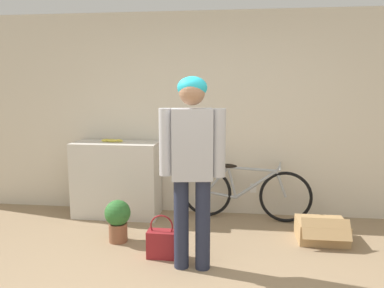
{
  "coord_description": "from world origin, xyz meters",
  "views": [
    {
      "loc": [
        0.32,
        -2.32,
        1.67
      ],
      "look_at": [
        -0.07,
        0.92,
        1.16
      ],
      "focal_mm": 35.0,
      "sensor_mm": 36.0,
      "label": 1
    }
  ],
  "objects_px": {
    "banana": "(112,140)",
    "handbag": "(162,243)",
    "person": "(192,155)",
    "potted_plant": "(118,218)",
    "bicycle": "(245,192)",
    "cardboard_box": "(321,231)"
  },
  "relations": [
    {
      "from": "person",
      "to": "banana",
      "type": "distance_m",
      "value": 1.78
    },
    {
      "from": "cardboard_box",
      "to": "bicycle",
      "type": "bearing_deg",
      "value": 145.17
    },
    {
      "from": "cardboard_box",
      "to": "potted_plant",
      "type": "bearing_deg",
      "value": -172.42
    },
    {
      "from": "potted_plant",
      "to": "handbag",
      "type": "bearing_deg",
      "value": -30.23
    },
    {
      "from": "cardboard_box",
      "to": "potted_plant",
      "type": "relative_size",
      "value": 1.13
    },
    {
      "from": "person",
      "to": "cardboard_box",
      "type": "relative_size",
      "value": 3.38
    },
    {
      "from": "bicycle",
      "to": "potted_plant",
      "type": "xyz_separation_m",
      "value": [
        -1.38,
        -0.86,
        -0.09
      ]
    },
    {
      "from": "handbag",
      "to": "banana",
      "type": "bearing_deg",
      "value": 127.15
    },
    {
      "from": "person",
      "to": "bicycle",
      "type": "distance_m",
      "value": 1.62
    },
    {
      "from": "bicycle",
      "to": "potted_plant",
      "type": "relative_size",
      "value": 3.53
    },
    {
      "from": "potted_plant",
      "to": "bicycle",
      "type": "bearing_deg",
      "value": 32.13
    },
    {
      "from": "handbag",
      "to": "cardboard_box",
      "type": "bearing_deg",
      "value": 20.34
    },
    {
      "from": "person",
      "to": "bicycle",
      "type": "bearing_deg",
      "value": 61.17
    },
    {
      "from": "person",
      "to": "potted_plant",
      "type": "xyz_separation_m",
      "value": [
        -0.87,
        0.49,
        -0.8
      ]
    },
    {
      "from": "bicycle",
      "to": "potted_plant",
      "type": "bearing_deg",
      "value": -141.51
    },
    {
      "from": "handbag",
      "to": "potted_plant",
      "type": "height_order",
      "value": "potted_plant"
    },
    {
      "from": "handbag",
      "to": "cardboard_box",
      "type": "xyz_separation_m",
      "value": [
        1.65,
        0.61,
        -0.04
      ]
    },
    {
      "from": "person",
      "to": "potted_plant",
      "type": "height_order",
      "value": "person"
    },
    {
      "from": "person",
      "to": "bicycle",
      "type": "height_order",
      "value": "person"
    },
    {
      "from": "banana",
      "to": "handbag",
      "type": "relative_size",
      "value": 0.68
    },
    {
      "from": "bicycle",
      "to": "handbag",
      "type": "height_order",
      "value": "bicycle"
    },
    {
      "from": "bicycle",
      "to": "potted_plant",
      "type": "distance_m",
      "value": 1.63
    }
  ]
}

